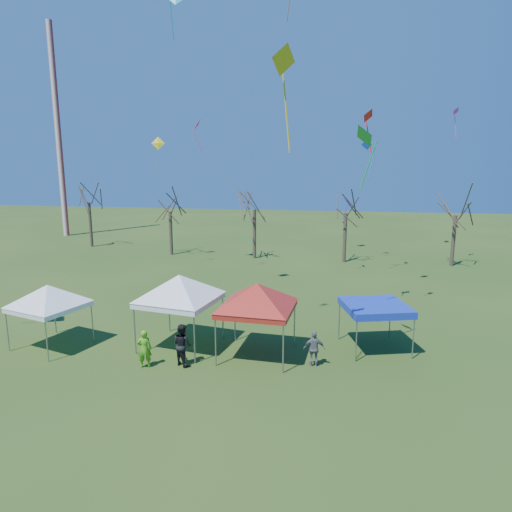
{
  "coord_description": "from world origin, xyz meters",
  "views": [
    {
      "loc": [
        5.06,
        -17.61,
        8.88
      ],
      "look_at": [
        1.49,
        3.0,
        4.62
      ],
      "focal_mm": 32.0,
      "sensor_mm": 36.0,
      "label": 1
    }
  ],
  "objects_px": {
    "tent_white_mid": "(179,280)",
    "tree_0": "(88,186)",
    "tree_3": "(346,195)",
    "tree_4": "(457,197)",
    "tent_blue": "(375,308)",
    "tree_1": "(169,196)",
    "person_grey": "(314,349)",
    "tree_2": "(254,192)",
    "radio_mast": "(58,132)",
    "tent_red": "(257,288)",
    "person_green": "(144,349)",
    "person_dark": "(182,345)",
    "tent_white_west": "(47,289)"
  },
  "relations": [
    {
      "from": "tree_3",
      "to": "tent_white_west",
      "type": "relative_size",
      "value": 2.01
    },
    {
      "from": "tent_red",
      "to": "tent_blue",
      "type": "xyz_separation_m",
      "value": [
        5.46,
        1.77,
        -1.19
      ]
    },
    {
      "from": "tree_1",
      "to": "person_green",
      "type": "distance_m",
      "value": 26.19
    },
    {
      "from": "tree_4",
      "to": "person_dark",
      "type": "xyz_separation_m",
      "value": [
        -16.8,
        -23.35,
        -5.11
      ]
    },
    {
      "from": "person_dark",
      "to": "person_green",
      "type": "bearing_deg",
      "value": 49.86
    },
    {
      "from": "tree_3",
      "to": "person_green",
      "type": "distance_m",
      "value": 26.1
    },
    {
      "from": "person_green",
      "to": "tree_0",
      "type": "bearing_deg",
      "value": -76.46
    },
    {
      "from": "tree_1",
      "to": "tent_white_west",
      "type": "distance_m",
      "value": 23.37
    },
    {
      "from": "tree_4",
      "to": "person_grey",
      "type": "relative_size",
      "value": 4.84
    },
    {
      "from": "tree_3",
      "to": "tent_blue",
      "type": "height_order",
      "value": "tree_3"
    },
    {
      "from": "tree_2",
      "to": "tree_3",
      "type": "xyz_separation_m",
      "value": [
        8.4,
        -0.33,
        -0.21
      ]
    },
    {
      "from": "tent_white_mid",
      "to": "person_green",
      "type": "height_order",
      "value": "tent_white_mid"
    },
    {
      "from": "tree_3",
      "to": "person_dark",
      "type": "distance_m",
      "value": 25.09
    },
    {
      "from": "tree_1",
      "to": "person_dark",
      "type": "bearing_deg",
      "value": -68.77
    },
    {
      "from": "tree_3",
      "to": "tent_white_mid",
      "type": "distance_m",
      "value": 23.05
    },
    {
      "from": "tent_red",
      "to": "tree_0",
      "type": "bearing_deg",
      "value": 131.81
    },
    {
      "from": "tree_0",
      "to": "tree_4",
      "type": "height_order",
      "value": "tree_0"
    },
    {
      "from": "tent_white_west",
      "to": "person_grey",
      "type": "height_order",
      "value": "tent_white_west"
    },
    {
      "from": "tent_red",
      "to": "person_grey",
      "type": "bearing_deg",
      "value": -14.23
    },
    {
      "from": "tree_1",
      "to": "person_dark",
      "type": "height_order",
      "value": "tree_1"
    },
    {
      "from": "person_grey",
      "to": "person_green",
      "type": "bearing_deg",
      "value": 4.25
    },
    {
      "from": "tree_3",
      "to": "tent_blue",
      "type": "distance_m",
      "value": 20.49
    },
    {
      "from": "tree_2",
      "to": "tree_0",
      "type": "bearing_deg",
      "value": 170.76
    },
    {
      "from": "tree_2",
      "to": "radio_mast",
      "type": "bearing_deg",
      "value": 159.43
    },
    {
      "from": "tree_3",
      "to": "person_green",
      "type": "xyz_separation_m",
      "value": [
        -9.04,
        -23.92,
        -5.22
      ]
    },
    {
      "from": "tent_red",
      "to": "person_dark",
      "type": "xyz_separation_m",
      "value": [
        -3.12,
        -1.55,
        -2.32
      ]
    },
    {
      "from": "tent_blue",
      "to": "person_dark",
      "type": "height_order",
      "value": "tent_blue"
    },
    {
      "from": "tent_white_west",
      "to": "tree_4",
      "type": "bearing_deg",
      "value": 43.25
    },
    {
      "from": "radio_mast",
      "to": "tent_red",
      "type": "bearing_deg",
      "value": -46.98
    },
    {
      "from": "tree_1",
      "to": "person_green",
      "type": "bearing_deg",
      "value": -72.45
    },
    {
      "from": "tree_1",
      "to": "tree_3",
      "type": "bearing_deg",
      "value": -2.06
    },
    {
      "from": "person_grey",
      "to": "tree_0",
      "type": "bearing_deg",
      "value": -52.17
    },
    {
      "from": "tree_3",
      "to": "person_dark",
      "type": "xyz_separation_m",
      "value": [
        -7.48,
        -23.39,
        -5.13
      ]
    },
    {
      "from": "tent_white_west",
      "to": "tent_blue",
      "type": "xyz_separation_m",
      "value": [
        15.62,
        2.4,
        -0.83
      ]
    },
    {
      "from": "tree_4",
      "to": "person_dark",
      "type": "height_order",
      "value": "tree_4"
    },
    {
      "from": "tent_red",
      "to": "tree_4",
      "type": "bearing_deg",
      "value": 57.89
    },
    {
      "from": "tree_0",
      "to": "tree_4",
      "type": "relative_size",
      "value": 1.07
    },
    {
      "from": "tree_3",
      "to": "person_grey",
      "type": "distance_m",
      "value": 23.19
    },
    {
      "from": "radio_mast",
      "to": "tent_blue",
      "type": "distance_m",
      "value": 47.38
    },
    {
      "from": "tree_3",
      "to": "tree_4",
      "type": "height_order",
      "value": "tree_3"
    },
    {
      "from": "tent_blue",
      "to": "person_green",
      "type": "height_order",
      "value": "tent_blue"
    },
    {
      "from": "tree_2",
      "to": "person_green",
      "type": "xyz_separation_m",
      "value": [
        -0.64,
        -24.25,
        -5.43
      ]
    },
    {
      "from": "tent_white_mid",
      "to": "radio_mast",
      "type": "bearing_deg",
      "value": 129.47
    },
    {
      "from": "radio_mast",
      "to": "tree_2",
      "type": "bearing_deg",
      "value": -20.57
    },
    {
      "from": "tree_0",
      "to": "person_dark",
      "type": "height_order",
      "value": "tree_0"
    },
    {
      "from": "tree_2",
      "to": "person_dark",
      "type": "bearing_deg",
      "value": -87.78
    },
    {
      "from": "tree_1",
      "to": "tree_4",
      "type": "height_order",
      "value": "tree_4"
    },
    {
      "from": "tent_white_mid",
      "to": "tree_0",
      "type": "bearing_deg",
      "value": 127.03
    },
    {
      "from": "tent_white_west",
      "to": "tent_red",
      "type": "height_order",
      "value": "tent_red"
    },
    {
      "from": "tree_2",
      "to": "person_grey",
      "type": "xyz_separation_m",
      "value": [
        6.73,
        -22.86,
        -5.48
      ]
    }
  ]
}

